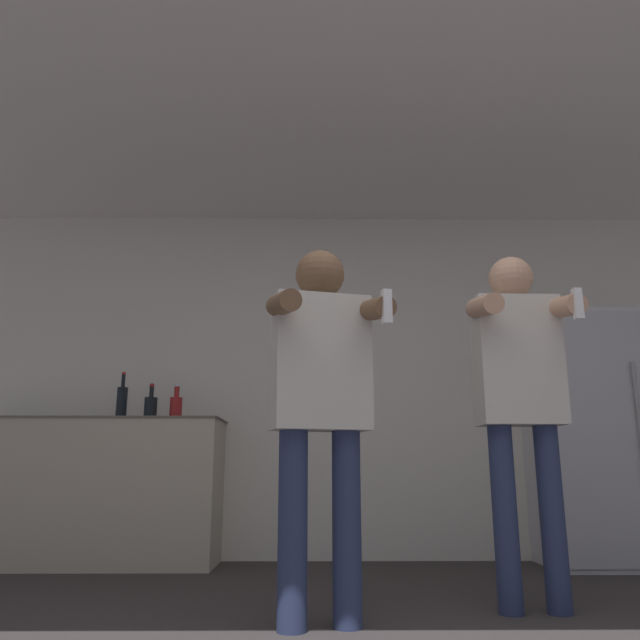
{
  "coord_description": "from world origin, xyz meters",
  "views": [
    {
      "loc": [
        -0.23,
        -1.72,
        0.61
      ],
      "look_at": [
        -0.21,
        0.95,
        1.26
      ],
      "focal_mm": 35.0,
      "sensor_mm": 36.0,
      "label": 1
    }
  ],
  "objects": [
    {
      "name": "bottle_brown_liquor",
      "position": [
        -1.18,
        2.55,
        1.05
      ],
      "size": [
        0.08,
        0.08,
        0.24
      ],
      "color": "maroon",
      "rests_on": "counter"
    },
    {
      "name": "ceiling_slab",
      "position": [
        0.0,
        1.44,
        2.57
      ],
      "size": [
        7.0,
        3.39,
        0.05
      ],
      "color": "silver",
      "rests_on": "wall_back"
    },
    {
      "name": "bottle_amber_bourbon",
      "position": [
        -1.55,
        2.55,
        1.07
      ],
      "size": [
        0.07,
        0.07,
        0.32
      ],
      "color": "black",
      "rests_on": "counter"
    },
    {
      "name": "person_man_side",
      "position": [
        0.74,
        1.21,
        1.02
      ],
      "size": [
        0.47,
        0.42,
        1.65
      ],
      "color": "navy",
      "rests_on": "ground_plane"
    },
    {
      "name": "person_woman_foreground",
      "position": [
        -0.21,
        0.94,
        0.95
      ],
      "size": [
        0.55,
        0.51,
        1.58
      ],
      "color": "navy",
      "rests_on": "ground_plane"
    },
    {
      "name": "wall_back",
      "position": [
        0.0,
        2.9,
        1.27
      ],
      "size": [
        7.0,
        0.06,
        2.55
      ],
      "color": "silver",
      "rests_on": "ground_plane"
    },
    {
      "name": "refrigerator",
      "position": [
        1.61,
        2.56,
        0.84
      ],
      "size": [
        0.66,
        0.65,
        1.67
      ],
      "color": "silver",
      "rests_on": "ground_plane"
    },
    {
      "name": "bottle_green_wine",
      "position": [
        -1.35,
        2.55,
        1.04
      ],
      "size": [
        0.09,
        0.09,
        0.24
      ],
      "color": "black",
      "rests_on": "counter"
    },
    {
      "name": "counter",
      "position": [
        -1.72,
        2.61,
        0.48
      ],
      "size": [
        1.72,
        0.55,
        0.96
      ],
      "color": "#BCB29E",
      "rests_on": "ground_plane"
    }
  ]
}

